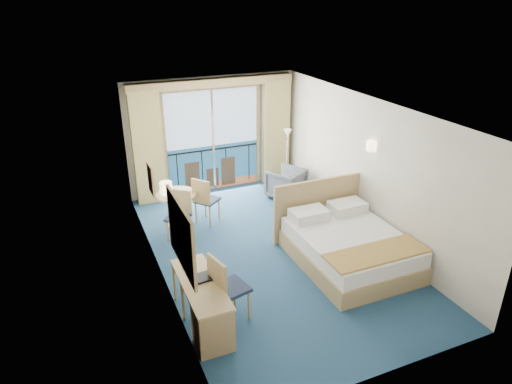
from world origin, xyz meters
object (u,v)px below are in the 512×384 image
object	(u,v)px
armchair	(286,183)
table_chair_b	(180,212)
round_table	(177,201)
floor_lamp	(287,144)
desk	(210,318)
desk_chair	(225,285)
table_chair_a	(204,198)
nightstand	(335,208)
bed	(347,245)

from	to	relation	value
armchair	table_chair_b	distance (m)	2.88
round_table	table_chair_b	bearing A→B (deg)	-98.56
armchair	floor_lamp	bearing A→B (deg)	-147.73
desk	round_table	world-z (taller)	round_table
floor_lamp	desk_chair	bearing A→B (deg)	-126.58
table_chair_b	desk_chair	bearing A→B (deg)	-51.17
armchair	desk_chair	distance (m)	4.52
floor_lamp	desk	size ratio (longest dim) A/B	0.98
armchair	desk	world-z (taller)	desk
table_chair_a	nightstand	bearing A→B (deg)	-150.72
nightstand	armchair	distance (m)	1.56
desk_chair	table_chair_b	world-z (taller)	desk_chair
nightstand	armchair	bearing A→B (deg)	104.51
desk	desk_chair	xyz separation A→B (m)	(0.34, 0.33, 0.22)
round_table	table_chair_b	distance (m)	0.48
desk	armchair	bearing A→B (deg)	51.59
bed	nightstand	distance (m)	1.54
nightstand	desk_chair	xyz separation A→B (m)	(-3.15, -2.06, 0.31)
desk_chair	table_chair_a	distance (m)	3.13
floor_lamp	desk	world-z (taller)	floor_lamp
nightstand	armchair	world-z (taller)	armchair
bed	nightstand	bearing A→B (deg)	65.64
armchair	table_chair_b	bearing A→B (deg)	-11.35
bed	desk_chair	xyz separation A→B (m)	(-2.51, -0.65, 0.27)
table_chair_a	table_chair_b	distance (m)	0.73
armchair	table_chair_a	xyz separation A→B (m)	(-2.11, -0.50, 0.21)
table_chair_b	armchair	bearing A→B (deg)	57.45
round_table	table_chair_b	world-z (taller)	table_chair_b
nightstand	round_table	size ratio (longest dim) A/B	0.75
bed	table_chair_a	size ratio (longest dim) A/B	2.25
desk_chair	round_table	bearing A→B (deg)	-15.04
table_chair_a	table_chair_b	bearing A→B (deg)	83.17
bed	round_table	xyz separation A→B (m)	(-2.42, 2.50, 0.21)
nightstand	armchair	xyz separation A→B (m)	(-0.39, 1.51, 0.05)
nightstand	desk	bearing A→B (deg)	-145.58
desk_chair	round_table	distance (m)	3.15
nightstand	round_table	xyz separation A→B (m)	(-3.05, 1.09, 0.25)
desk	nightstand	bearing A→B (deg)	34.42
armchair	round_table	world-z (taller)	round_table
bed	table_chair_a	bearing A→B (deg)	127.74
table_chair_b	bed	bearing A→B (deg)	0.21
table_chair_a	table_chair_b	world-z (taller)	table_chair_a
nightstand	floor_lamp	bearing A→B (deg)	93.02
bed	desk	size ratio (longest dim) A/B	1.51
table_chair_a	armchair	bearing A→B (deg)	-115.32
round_table	nightstand	bearing A→B (deg)	-19.73
desk_chair	table_chair_b	bearing A→B (deg)	-13.84
bed	desk_chair	distance (m)	2.61
bed	desk	xyz separation A→B (m)	(-2.85, -0.99, 0.05)
nightstand	round_table	bearing A→B (deg)	160.27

